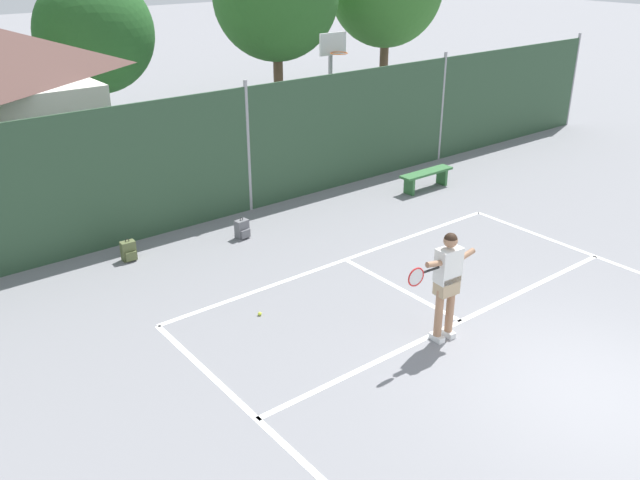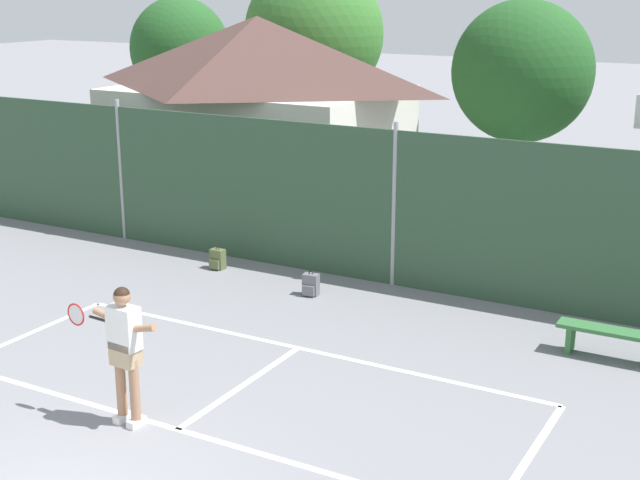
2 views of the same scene
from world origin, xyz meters
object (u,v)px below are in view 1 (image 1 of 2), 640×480
tennis_ball (260,314)px  courtside_bench (426,176)px  backpack_olive (129,251)px  backpack_grey (242,229)px  basketball_hoop (332,78)px  tennis_player (447,277)px

tennis_ball → courtside_bench: bearing=21.3°
backpack_olive → backpack_grey: 2.42m
basketball_hoop → backpack_olive: (-7.58, -2.92, -2.12)m
basketball_hoop → tennis_player: 10.09m
courtside_bench → backpack_olive: bearing=174.4°
backpack_olive → tennis_player: bearing=-64.8°
backpack_olive → courtside_bench: size_ratio=0.29×
tennis_ball → courtside_bench: size_ratio=0.04×
backpack_olive → backpack_grey: bearing=-11.0°
basketball_hoop → backpack_olive: 8.40m
courtside_bench → basketball_hoop: bearing=92.3°
basketball_hoop → backpack_grey: 6.56m
basketball_hoop → courtside_bench: (0.15, -3.68, -1.95)m
tennis_player → courtside_bench: size_ratio=1.16×
tennis_player → backpack_grey: size_ratio=4.01×
basketball_hoop → tennis_player: basketball_hoop is taller
tennis_player → backpack_grey: bearing=94.1°
tennis_player → tennis_ball: tennis_player is taller
backpack_olive → backpack_grey: size_ratio=1.00×
backpack_grey → backpack_olive: bearing=169.0°
tennis_player → tennis_ball: (-1.91, 2.42, -1.08)m
backpack_olive → courtside_bench: (7.73, -0.76, 0.17)m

